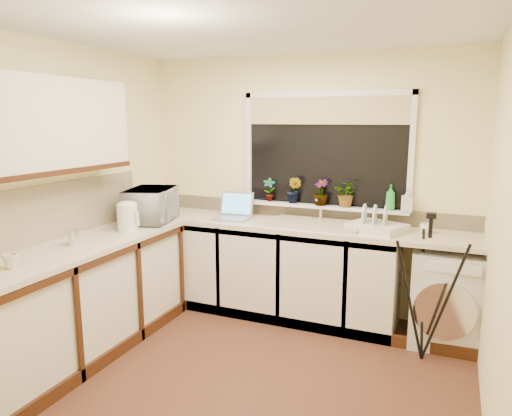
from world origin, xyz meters
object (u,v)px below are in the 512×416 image
object	(u,v)px
washing_machine	(446,296)
plant_b	(294,190)
dish_rack	(377,227)
tripod	(426,288)
laptop	(234,212)
plant_c	(321,192)
plant_d	(347,194)
cup_back	(426,228)
soap_bottle_clear	(407,200)
cup_left	(10,261)
kettle	(128,218)
plant_a	(269,190)
soap_bottle_green	(390,197)
microwave	(151,205)
steel_jar	(74,237)

from	to	relation	value
washing_machine	plant_b	xyz separation A→B (m)	(-1.41, 0.23, 0.78)
dish_rack	tripod	bearing A→B (deg)	-18.41
laptop	plant_c	world-z (taller)	plant_c
plant_d	plant_b	bearing A→B (deg)	-179.84
cup_back	soap_bottle_clear	bearing A→B (deg)	144.48
tripod	soap_bottle_clear	xyz separation A→B (m)	(-0.23, 0.60, 0.57)
cup_left	plant_d	bearing A→B (deg)	52.11
washing_machine	kettle	distance (m)	2.76
laptop	cup_back	distance (m)	1.76
plant_a	soap_bottle_green	xyz separation A→B (m)	(1.16, 0.00, -0.00)
washing_machine	dish_rack	world-z (taller)	dish_rack
soap_bottle_green	cup_back	bearing A→B (deg)	-24.79
kettle	plant_a	bearing A→B (deg)	49.61
laptop	soap_bottle_clear	xyz separation A→B (m)	(1.58, 0.20, 0.19)
tripod	dish_rack	bearing A→B (deg)	155.99
kettle	cup_left	xyz separation A→B (m)	(-0.04, -1.14, -0.07)
plant_c	plant_d	distance (m)	0.24
dish_rack	plant_d	size ratio (longest dim) A/B	1.85
soap_bottle_clear	tripod	bearing A→B (deg)	-69.11
kettle	soap_bottle_clear	size ratio (longest dim) A/B	1.13
laptop	plant_b	world-z (taller)	plant_b
washing_machine	plant_b	bearing A→B (deg)	166.72
plant_b	cup_left	world-z (taller)	plant_b
plant_a	plant_d	xyz separation A→B (m)	(0.77, -0.01, 0.00)
microwave	plant_d	distance (m)	1.83
microwave	soap_bottle_green	distance (m)	2.20
soap_bottle_clear	plant_b	bearing A→B (deg)	179.43
plant_d	cup_back	xyz separation A→B (m)	(0.71, -0.14, -0.23)
plant_a	soap_bottle_green	size ratio (longest dim) A/B	1.02
plant_b	plant_c	bearing A→B (deg)	-1.53
laptop	microwave	xyz separation A→B (m)	(-0.66, -0.43, 0.09)
steel_jar	cup_back	xyz separation A→B (m)	(2.45, 1.45, -0.02)
soap_bottle_clear	plant_a	bearing A→B (deg)	179.12
washing_machine	dish_rack	xyz separation A→B (m)	(-0.59, 0.01, 0.53)
washing_machine	soap_bottle_clear	distance (m)	0.87
plant_c	soap_bottle_clear	bearing A→B (deg)	-0.24
tripod	steel_jar	bearing A→B (deg)	-140.93
laptop	plant_c	distance (m)	0.86
dish_rack	microwave	xyz separation A→B (m)	(-2.02, -0.42, 0.12)
tripod	soap_bottle_clear	size ratio (longest dim) A/B	5.74
cup_back	cup_left	distance (m)	3.17
plant_c	cup_back	world-z (taller)	plant_c
plant_a	kettle	bearing A→B (deg)	-130.39
washing_machine	plant_b	size ratio (longest dim) A/B	3.13
plant_d	kettle	bearing A→B (deg)	-147.86
plant_d	microwave	bearing A→B (deg)	-159.40
washing_machine	plant_d	xyz separation A→B (m)	(-0.90, 0.23, 0.77)
plant_a	cup_back	xyz separation A→B (m)	(1.48, -0.15, -0.22)
laptop	kettle	size ratio (longest dim) A/B	1.55
plant_a	plant_b	distance (m)	0.26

